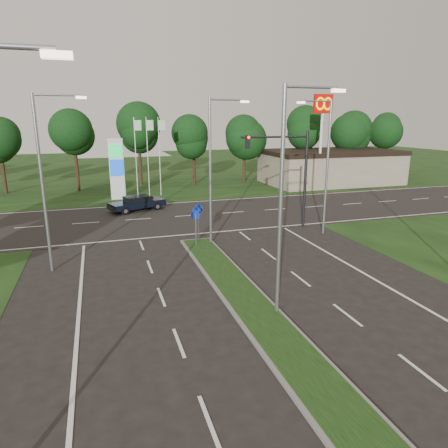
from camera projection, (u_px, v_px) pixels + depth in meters
name	position (u px, v px, depth m)	size (l,w,h in m)	color
ground	(344.00, 418.00, 10.71)	(160.00, 160.00, 0.00)	black
verge_far	(137.00, 171.00, 61.42)	(160.00, 50.00, 0.02)	black
cross_road	(175.00, 217.00, 32.84)	(160.00, 12.00, 0.02)	black
median_kerb	(280.00, 340.00, 14.38)	(2.00, 26.00, 0.12)	slate
commercial_building	(331.00, 167.00, 49.82)	(16.00, 9.00, 4.00)	gray
streetlight_median_near	(286.00, 192.00, 15.24)	(2.53, 0.22, 9.00)	gray
streetlight_median_far	(213.00, 165.00, 24.46)	(2.53, 0.22, 9.00)	gray
streetlight_left_far	(46.00, 175.00, 19.90)	(2.53, 0.22, 9.00)	gray
streetlight_right_far	(325.00, 161.00, 26.74)	(2.53, 0.22, 9.00)	gray
traffic_signal	(290.00, 165.00, 28.22)	(5.10, 0.42, 7.00)	black
median_signs	(197.00, 218.00, 25.39)	(1.16, 1.76, 2.38)	gray
gas_pylon	(119.00, 167.00, 39.26)	(5.80, 1.26, 8.00)	silver
mcdonalds_sign	(322.00, 117.00, 43.42)	(2.20, 0.47, 10.40)	silver
treeline_far	(148.00, 128.00, 45.82)	(6.00, 6.00, 9.90)	black
navy_sedan	(137.00, 203.00, 34.88)	(5.07, 3.43, 1.29)	black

